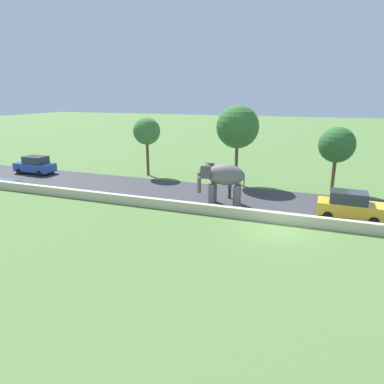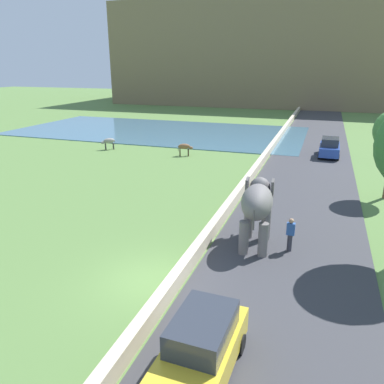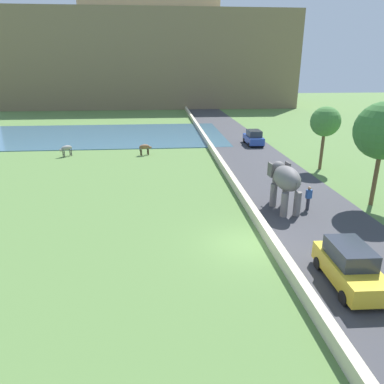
{
  "view_description": "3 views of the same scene",
  "coord_description": "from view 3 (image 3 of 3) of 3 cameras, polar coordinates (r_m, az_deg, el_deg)",
  "views": [
    {
      "loc": [
        -19.19,
        -1.55,
        7.67
      ],
      "look_at": [
        0.26,
        5.6,
        1.7
      ],
      "focal_mm": 31.77,
      "sensor_mm": 36.0,
      "label": 1
    },
    {
      "loc": [
        5.91,
        -11.77,
        8.06
      ],
      "look_at": [
        -0.26,
        6.02,
        1.74
      ],
      "focal_mm": 35.56,
      "sensor_mm": 36.0,
      "label": 2
    },
    {
      "loc": [
        -4.35,
        -16.33,
        8.83
      ],
      "look_at": [
        -2.43,
        5.37,
        1.12
      ],
      "focal_mm": 33.23,
      "sensor_mm": 36.0,
      "label": 3
    }
  ],
  "objects": [
    {
      "name": "hill_distant",
      "position": [
        92.53,
        -6.46,
        20.15
      ],
      "size": [
        64.0,
        28.0,
        20.19
      ],
      "primitive_type": "cube",
      "color": "#7F6B4C",
      "rests_on": "ground"
    },
    {
      "name": "tree_near",
      "position": [
        25.75,
        28.41,
        8.61
      ],
      "size": [
        3.65,
        3.65,
        6.84
      ],
      "color": "brown",
      "rests_on": "ground"
    },
    {
      "name": "lake",
      "position": [
        50.6,
        -16.15,
        8.72
      ],
      "size": [
        36.0,
        18.0,
        0.08
      ],
      "primitive_type": "cube",
      "color": "#426B84",
      "rests_on": "ground"
    },
    {
      "name": "cow_brown",
      "position": [
        37.9,
        -7.59,
        7.14
      ],
      "size": [
        1.41,
        0.85,
        1.15
      ],
      "color": "brown",
      "rests_on": "ground"
    },
    {
      "name": "barrier_wall",
      "position": [
        35.8,
        4.04,
        5.71
      ],
      "size": [
        0.4,
        110.0,
        0.67
      ],
      "primitive_type": "cube",
      "color": "beige",
      "rests_on": "ground"
    },
    {
      "name": "road_surface",
      "position": [
        38.53,
        9.19,
        6.03
      ],
      "size": [
        7.0,
        120.0,
        0.06
      ],
      "primitive_type": "cube",
      "color": "#38383D",
      "rests_on": "ground"
    },
    {
      "name": "elephant",
      "position": [
        23.23,
        14.71,
        1.83
      ],
      "size": [
        1.62,
        3.52,
        2.99
      ],
      "color": "slate",
      "rests_on": "ground"
    },
    {
      "name": "cow_grey",
      "position": [
        39.21,
        -19.54,
        6.6
      ],
      "size": [
        1.28,
        1.15,
        1.15
      ],
      "color": "gray",
      "rests_on": "ground"
    },
    {
      "name": "fort_on_hill",
      "position": [
        93.63,
        -6.63,
        28.22
      ],
      "size": [
        31.73,
        8.0,
        7.74
      ],
      "color": "tan",
      "rests_on": "hill_distant"
    },
    {
      "name": "tree_mid",
      "position": [
        33.68,
        20.62,
        10.49
      ],
      "size": [
        2.59,
        2.59,
        5.6
      ],
      "color": "brown",
      "rests_on": "ground"
    },
    {
      "name": "person_beside_elephant",
      "position": [
        24.0,
        18.18,
        -0.89
      ],
      "size": [
        0.36,
        0.22,
        1.63
      ],
      "color": "#33333D",
      "rests_on": "ground"
    },
    {
      "name": "car_blue",
      "position": [
        43.08,
        9.85,
        8.59
      ],
      "size": [
        1.83,
        4.02,
        1.8
      ],
      "color": "#2D4CA8",
      "rests_on": "ground"
    },
    {
      "name": "ground_plane",
      "position": [
        19.07,
        8.83,
        -8.35
      ],
      "size": [
        220.0,
        220.0,
        0.0
      ],
      "primitive_type": "plane",
      "color": "#567A3D"
    },
    {
      "name": "car_yellow",
      "position": [
        16.66,
        23.99,
        -10.79
      ],
      "size": [
        1.89,
        4.05,
        1.8
      ],
      "color": "gold",
      "rests_on": "ground"
    }
  ]
}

